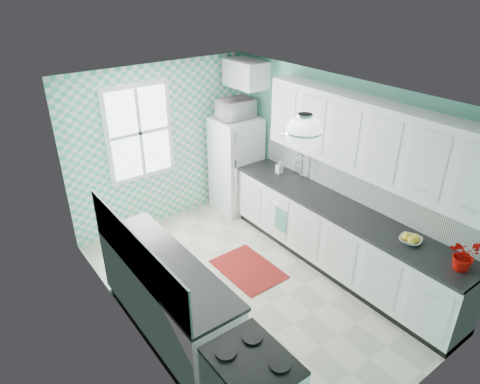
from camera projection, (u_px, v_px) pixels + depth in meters
floor at (248, 285)px, 5.59m from camera, size 3.00×4.40×0.02m
ceiling at (251, 94)px, 4.42m from camera, size 3.00×4.40×0.02m
wall_back at (161, 146)px, 6.57m from camera, size 3.00×0.02×2.50m
wall_front at (418, 307)px, 3.44m from camera, size 3.00×0.02×2.50m
wall_left at (128, 245)px, 4.20m from camera, size 0.02×4.40×2.50m
wall_right at (337, 169)px, 5.81m from camera, size 0.02×4.40×2.50m
accent_wall at (162, 146)px, 6.56m from camera, size 3.00×0.01×2.50m
window at (139, 133)px, 6.21m from camera, size 1.04×0.05×1.44m
backsplash_right at (359, 184)px, 5.54m from camera, size 0.02×3.60×0.51m
backsplash_left at (134, 253)px, 4.18m from camera, size 0.02×2.15×0.51m
upper_cabinets_right at (372, 139)px, 4.99m from camera, size 0.33×3.20×0.90m
upper_cabinet_fridge at (243, 73)px, 6.53m from camera, size 0.40×0.74×0.40m
ceiling_light at (304, 133)px, 3.94m from camera, size 0.34×0.34×0.35m
base_cabinets_right at (338, 239)px, 5.73m from camera, size 0.60×3.60×0.90m
countertop_right at (341, 209)px, 5.50m from camera, size 0.63×3.60×0.04m
base_cabinets_left at (167, 299)px, 4.68m from camera, size 0.60×2.15×0.90m
countertop_left at (164, 264)px, 4.47m from camera, size 0.63×2.15×0.04m
fridge at (236, 165)px, 7.06m from camera, size 0.69×0.69×1.59m
sink at (292, 182)px, 6.18m from camera, size 0.56×0.47×0.53m
rug at (248, 269)px, 5.86m from camera, size 0.68×0.97×0.02m
dish_towel at (281, 220)px, 6.11m from camera, size 0.08×0.23×0.35m
fruit_bowl at (410, 240)px, 4.78m from camera, size 0.30×0.30×0.06m
potted_plant at (464, 255)px, 4.30m from camera, size 0.32×0.29×0.34m
soap_bottle at (279, 167)px, 6.38m from camera, size 0.09×0.09×0.20m
microwave at (236, 109)px, 6.62m from camera, size 0.57×0.40×0.30m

